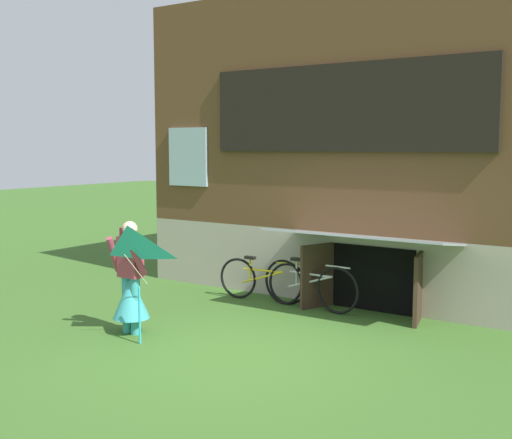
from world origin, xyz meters
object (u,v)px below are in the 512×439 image
person (131,287)px  bicycle_silver (310,285)px  kite (128,252)px  bicycle_yellow (262,280)px

person → bicycle_silver: size_ratio=0.89×
person → kite: 0.85m
kite → bicycle_yellow: kite is taller
bicycle_silver → person: bearing=-114.5°
person → bicycle_yellow: bearing=83.7°
bicycle_silver → bicycle_yellow: 0.93m
bicycle_silver → bicycle_yellow: size_ratio=1.08×
kite → person: bearing=132.8°
person → bicycle_silver: (1.42, 2.62, -0.28)m
kite → bicycle_silver: (1.00, 3.07, -0.87)m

